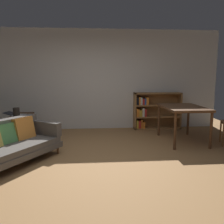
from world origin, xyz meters
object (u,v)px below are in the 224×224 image
Objects in this scene: desk_speaker at (16,113)px; open_laptop at (16,114)px; bookshelf at (154,111)px; dining_table at (183,110)px; fabric_couch at (2,145)px; media_console at (20,127)px.

open_laptop is at bearing 109.67° from desk_speaker.
bookshelf is at bearing 17.18° from desk_speaker.
desk_speaker reaches higher than open_laptop.
dining_table is 1.41m from bookshelf.
bookshelf is at bearing 11.67° from open_laptop.
fabric_couch is 1.64× the size of dining_table.
media_console is at bearing 96.38° from fabric_couch.
open_laptop is 2.28× the size of desk_speaker.
dining_table is (3.70, -0.56, 0.44)m from media_console.
fabric_couch is 1.51m from desk_speaker.
open_laptop is 3.58m from bookshelf.
fabric_couch is at bearing -141.79° from bookshelf.
media_console is 3.77m from dining_table.
fabric_couch is at bearing -161.73° from dining_table.
bookshelf reaches higher than fabric_couch.
dining_table is at bearing -77.43° from bookshelf.
dining_table is 0.97× the size of bookshelf.
dining_table is (3.69, -0.32, 0.06)m from desk_speaker.
open_laptop is (-0.30, 1.80, 0.21)m from fabric_couch.
fabric_couch is 1.60× the size of bookshelf.
fabric_couch is 1.83m from open_laptop.
open_laptop is 0.36m from desk_speaker.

